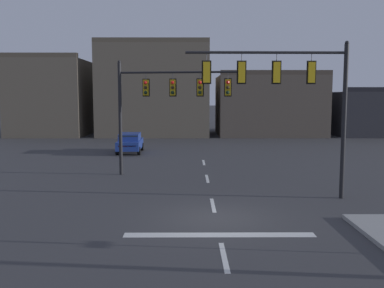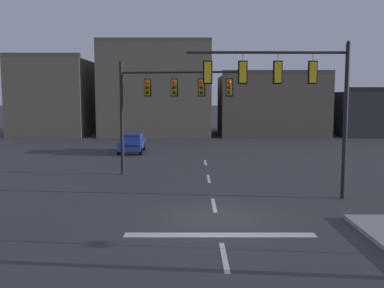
{
  "view_description": "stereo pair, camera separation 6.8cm",
  "coord_description": "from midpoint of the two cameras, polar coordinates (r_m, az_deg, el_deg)",
  "views": [
    {
      "loc": [
        -1.0,
        -16.16,
        4.62
      ],
      "look_at": [
        -0.88,
        3.38,
        2.47
      ],
      "focal_mm": 40.88,
      "sensor_mm": 36.0,
      "label": 1
    },
    {
      "loc": [
        -0.93,
        -16.16,
        4.62
      ],
      "look_at": [
        -0.88,
        3.38,
        2.47
      ],
      "focal_mm": 40.88,
      "sensor_mm": 36.0,
      "label": 2
    }
  ],
  "objects": [
    {
      "name": "lane_centreline",
      "position": [
        18.76,
        2.84,
        -7.97
      ],
      "size": [
        0.16,
        26.4,
        0.01
      ],
      "color": "silver",
      "rests_on": "ground"
    },
    {
      "name": "stop_bar_paint",
      "position": [
        14.92,
        3.65,
        -11.75
      ],
      "size": [
        6.4,
        0.5,
        0.01
      ],
      "primitive_type": "cube",
      "color": "silver",
      "rests_on": "ground"
    },
    {
      "name": "ground_plane",
      "position": [
        16.83,
        3.2,
        -9.66
      ],
      "size": [
        400.0,
        400.0,
        0.0
      ],
      "primitive_type": "plane",
      "color": "#353538"
    },
    {
      "name": "building_row",
      "position": [
        53.49,
        6.76,
        6.02
      ],
      "size": [
        57.51,
        12.6,
        10.86
      ],
      "color": "#665B4C",
      "rests_on": "ground"
    },
    {
      "name": "signal_mast_near_side",
      "position": [
        19.91,
        12.82,
        7.23
      ],
      "size": [
        7.17,
        0.41,
        7.03
      ],
      "color": "black",
      "rests_on": "ground"
    },
    {
      "name": "signal_mast_far_side",
      "position": [
        25.2,
        -3.74,
        6.25
      ],
      "size": [
        7.24,
        1.22,
        6.67
      ],
      "color": "black",
      "rests_on": "ground"
    },
    {
      "name": "car_lot_nearside",
      "position": [
        36.05,
        -7.95,
        0.23
      ],
      "size": [
        1.99,
        4.49,
        1.61
      ],
      "color": "navy",
      "rests_on": "ground"
    }
  ]
}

